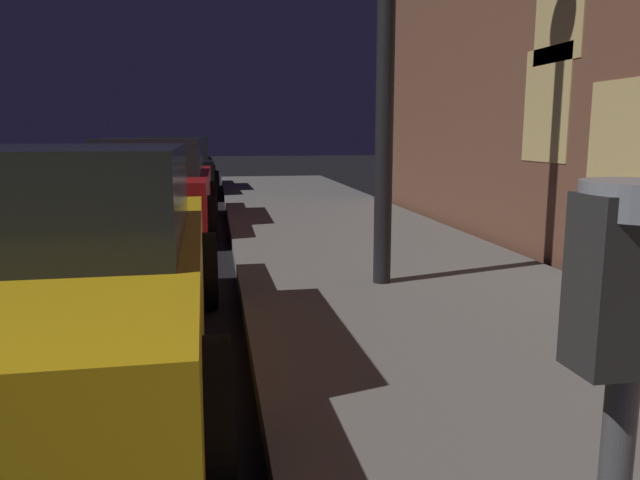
% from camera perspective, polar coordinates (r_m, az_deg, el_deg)
% --- Properties ---
extents(parking_meter, '(0.19, 0.19, 1.28)m').
position_cam_1_polar(parking_meter, '(1.18, 26.59, -10.15)').
color(parking_meter, '#59595B').
rests_on(parking_meter, sidewalk).
extents(car_yellow_cab, '(2.02, 4.54, 1.43)m').
position_cam_1_polar(car_yellow_cab, '(4.03, -23.27, -2.34)').
color(car_yellow_cab, gold).
rests_on(car_yellow_cab, ground).
extents(car_red, '(1.99, 4.16, 1.43)m').
position_cam_1_polar(car_red, '(9.96, -15.29, 5.00)').
color(car_red, maroon).
rests_on(car_red, ground).
extents(car_black, '(2.11, 4.31, 1.43)m').
position_cam_1_polar(car_black, '(15.71, -13.32, 6.76)').
color(car_black, black).
rests_on(car_black, ground).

